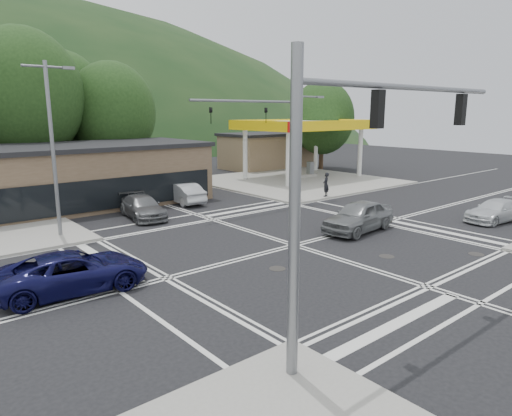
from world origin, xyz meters
TOP-DOWN VIEW (x-y plane):
  - ground at (0.00, 0.00)m, footprint 120.00×120.00m
  - sidewalk_ne at (15.00, 15.00)m, footprint 16.00×16.00m
  - gas_station_canopy at (16.99, 15.99)m, footprint 12.32×8.34m
  - convenience_store at (20.00, 25.00)m, footprint 10.00×6.00m
  - commercial_row at (-8.00, 17.00)m, footprint 24.00×8.00m
  - tree_n_b at (-6.00, 24.00)m, footprint 9.00×9.00m
  - tree_n_c at (1.00, 24.00)m, footprint 7.60×7.60m
  - tree_n_e at (-2.00, 28.00)m, footprint 8.40×8.40m
  - tree_ne at (24.00, 20.00)m, footprint 7.20×7.20m
  - streetlight_nw at (-8.44, 9.00)m, footprint 2.50×0.25m
  - signal_mast_ne at (6.95, 8.20)m, footprint 11.65×0.30m
  - signal_mast_sw at (-6.39, -8.20)m, footprint 9.14×0.28m
  - car_blue_west at (-10.42, 1.05)m, footprint 5.57×3.01m
  - car_grey_center at (4.67, -0.30)m, footprint 5.19×2.52m
  - car_silver_east at (12.99, -4.18)m, footprint 4.73×2.52m
  - car_queue_a at (1.34, 12.92)m, footprint 1.87×4.59m
  - car_queue_b at (1.00, 15.42)m, footprint 2.28×4.67m
  - car_northbound at (-3.08, 10.41)m, footprint 2.61×5.02m
  - pedestrian at (10.74, 7.50)m, footprint 0.79×0.69m

SIDE VIEW (x-z plane):
  - ground at x=0.00m, z-range 0.00..0.00m
  - sidewalk_ne at x=15.00m, z-range 0.00..0.15m
  - car_silver_east at x=12.99m, z-range 0.00..1.31m
  - car_northbound at x=-3.08m, z-range 0.00..1.39m
  - car_queue_a at x=1.34m, z-range 0.00..1.48m
  - car_blue_west at x=-10.42m, z-range 0.00..1.49m
  - car_queue_b at x=1.00m, z-range 0.00..1.53m
  - car_grey_center at x=4.67m, z-range 0.00..1.71m
  - pedestrian at x=10.74m, z-range 0.15..1.98m
  - convenience_store at x=20.00m, z-range 0.00..3.80m
  - commercial_row at x=-8.00m, z-range 0.00..4.00m
  - gas_station_canopy at x=16.99m, z-range 2.17..7.92m
  - streetlight_nw at x=-8.44m, z-range 0.55..9.55m
  - signal_mast_ne at x=6.95m, z-range 1.07..9.07m
  - signal_mast_sw at x=-6.39m, z-range 1.12..9.12m
  - tree_ne at x=24.00m, z-range 0.85..10.84m
  - tree_n_c at x=1.00m, z-range 1.06..11.93m
  - tree_n_e at x=-2.00m, z-range 1.15..13.13m
  - tree_n_b at x=-6.00m, z-range 1.30..14.28m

